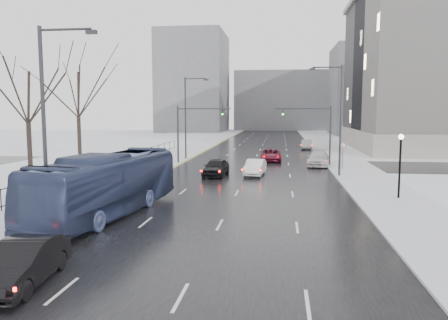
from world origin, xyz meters
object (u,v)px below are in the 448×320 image
at_px(sedan_center_near, 216,167).
at_px(lamppost_r_mid, 400,157).
at_px(sedan_right_cross, 271,155).
at_px(sedan_right_distant, 307,144).
at_px(streetlight_l_near, 48,118).
at_px(mast_signal_left, 187,128).
at_px(sedan_left_near, 23,263).
at_px(tree_park_e, 80,167).
at_px(mast_signal_right, 320,128).
at_px(tree_park_d, 31,182).
at_px(no_uturn_sign, 343,148).
at_px(streetlight_r_mid, 338,115).
at_px(sedan_right_near, 255,167).
at_px(streetlight_l_far, 187,114).
at_px(bus, 108,184).
at_px(sedan_right_far, 318,158).

bearing_deg(sedan_center_near, lamppost_r_mid, -29.22).
relative_size(lamppost_r_mid, sedan_right_cross, 0.82).
relative_size(sedan_center_near, sedan_right_distant, 1.08).
relative_size(streetlight_l_near, sedan_right_distant, 2.29).
xyz_separation_m(mast_signal_left, sedan_left_near, (1.76, -34.69, -3.30)).
distance_m(tree_park_e, mast_signal_right, 26.16).
xyz_separation_m(sedan_right_cross, sedan_right_distant, (5.15, 17.21, -0.00)).
distance_m(tree_park_d, no_uturn_sign, 28.88).
height_order(streetlight_r_mid, mast_signal_left, streetlight_r_mid).
bearing_deg(sedan_right_near, lamppost_r_mid, -38.42).
distance_m(tree_park_d, streetlight_r_mid, 27.24).
xyz_separation_m(streetlight_l_far, bus, (1.55, -28.63, -3.81)).
bearing_deg(mast_signal_right, sedan_left_near, -110.38).
bearing_deg(tree_park_e, no_uturn_sign, 0.00).
relative_size(mast_signal_right, bus, 0.51).
xyz_separation_m(tree_park_e, lamppost_r_mid, (29.20, -14.00, 2.94)).
height_order(mast_signal_left, no_uturn_sign, mast_signal_left).
bearing_deg(sedan_right_cross, tree_park_e, -161.10).
distance_m(tree_park_e, sedan_right_cross, 21.58).
bearing_deg(mast_signal_right, streetlight_r_mid, -84.00).
bearing_deg(tree_park_e, mast_signal_left, 20.19).
relative_size(tree_park_e, mast_signal_left, 2.08).
relative_size(no_uturn_sign, sedan_right_cross, 0.52).
height_order(sedan_left_near, sedan_right_distant, sedan_left_near).
height_order(tree_park_d, bus, tree_park_d).
bearing_deg(sedan_left_near, mast_signal_left, 87.36).
distance_m(lamppost_r_mid, sedan_right_near, 14.41).
height_order(streetlight_l_near, sedan_right_far, streetlight_l_near).
height_order(sedan_right_cross, sedan_right_distant, sedan_right_cross).
distance_m(streetlight_l_far, mast_signal_left, 4.36).
bearing_deg(sedan_center_near, sedan_right_near, 19.37).
bearing_deg(mast_signal_right, sedan_right_far, -138.65).
height_order(tree_park_e, sedan_right_cross, tree_park_e).
relative_size(tree_park_d, mast_signal_left, 1.92).
bearing_deg(streetlight_l_near, sedan_right_far, 61.14).
xyz_separation_m(tree_park_e, no_uturn_sign, (27.40, 0.00, 2.30)).
bearing_deg(streetlight_l_near, tree_park_e, 112.69).
bearing_deg(lamppost_r_mid, sedan_right_distant, 95.70).
distance_m(sedan_left_near, sedan_right_cross, 39.05).
relative_size(tree_park_e, mast_signal_right, 2.08).
relative_size(tree_park_e, no_uturn_sign, 5.00).
distance_m(streetlight_l_far, sedan_right_near, 15.79).
bearing_deg(tree_park_d, streetlight_l_far, 61.85).
distance_m(sedan_left_near, bus, 10.17).
relative_size(tree_park_e, sedan_right_far, 2.44).
distance_m(sedan_center_near, sedan_right_near, 3.64).
distance_m(lamppost_r_mid, sedan_center_near, 16.53).
distance_m(no_uturn_sign, sedan_right_cross, 10.62).
bearing_deg(streetlight_r_mid, lamppost_r_mid, -74.18).
bearing_deg(tree_park_e, tree_park_d, -87.71).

